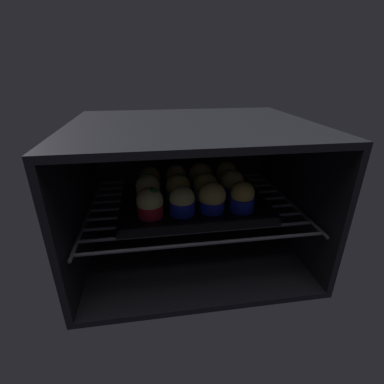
{
  "coord_description": "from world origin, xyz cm",
  "views": [
    {
      "loc": [
        -10.17,
        -45.22,
        47.85
      ],
      "look_at": [
        0.0,
        21.71,
        17.26
      ],
      "focal_mm": 26.04,
      "sensor_mm": 36.0,
      "label": 1
    }
  ],
  "objects_px": {
    "muffin_row0_col0": "(150,203)",
    "muffin_row1_col3": "(232,184)",
    "muffin_row1_col1": "(178,188)",
    "muffin_row2_col1": "(176,178)",
    "baking_tray": "(192,201)",
    "muffin_row0_col2": "(212,198)",
    "muffin_row2_col0": "(150,180)",
    "muffin_row0_col3": "(242,197)",
    "muffin_row1_col2": "(205,187)",
    "muffin_row2_col2": "(200,176)",
    "muffin_row1_col0": "(148,189)",
    "muffin_row2_col3": "(226,174)",
    "muffin_row0_col1": "(182,202)"
  },
  "relations": [
    {
      "from": "muffin_row0_col2",
      "to": "muffin_row1_col0",
      "type": "relative_size",
      "value": 0.93
    },
    {
      "from": "baking_tray",
      "to": "muffin_row1_col2",
      "type": "distance_m",
      "value": 0.05
    },
    {
      "from": "muffin_row1_col1",
      "to": "muffin_row2_col3",
      "type": "height_order",
      "value": "muffin_row1_col1"
    },
    {
      "from": "muffin_row0_col3",
      "to": "muffin_row1_col1",
      "type": "bearing_deg",
      "value": 152.83
    },
    {
      "from": "muffin_row2_col0",
      "to": "muffin_row2_col2",
      "type": "distance_m",
      "value": 0.15
    },
    {
      "from": "muffin_row2_col0",
      "to": "baking_tray",
      "type": "bearing_deg",
      "value": -33.4
    },
    {
      "from": "muffin_row1_col1",
      "to": "muffin_row2_col1",
      "type": "height_order",
      "value": "muffin_row1_col1"
    },
    {
      "from": "muffin_row1_col3",
      "to": "muffin_row2_col1",
      "type": "relative_size",
      "value": 1.05
    },
    {
      "from": "muffin_row1_col2",
      "to": "muffin_row0_col1",
      "type": "bearing_deg",
      "value": -132.76
    },
    {
      "from": "muffin_row0_col1",
      "to": "muffin_row2_col0",
      "type": "distance_m",
      "value": 0.17
    },
    {
      "from": "muffin_row2_col3",
      "to": "muffin_row1_col1",
      "type": "bearing_deg",
      "value": -151.77
    },
    {
      "from": "muffin_row0_col0",
      "to": "muffin_row1_col0",
      "type": "relative_size",
      "value": 0.92
    },
    {
      "from": "muffin_row2_col0",
      "to": "muffin_row0_col3",
      "type": "bearing_deg",
      "value": -34.27
    },
    {
      "from": "muffin_row0_col0",
      "to": "muffin_row0_col3",
      "type": "xyz_separation_m",
      "value": [
        0.22,
        -0.0,
        0.0
      ]
    },
    {
      "from": "muffin_row2_col2",
      "to": "muffin_row2_col3",
      "type": "height_order",
      "value": "muffin_row2_col2"
    },
    {
      "from": "muffin_row0_col1",
      "to": "muffin_row0_col2",
      "type": "relative_size",
      "value": 0.94
    },
    {
      "from": "muffin_row1_col1",
      "to": "muffin_row1_col0",
      "type": "bearing_deg",
      "value": 177.38
    },
    {
      "from": "muffin_row0_col1",
      "to": "muffin_row1_col3",
      "type": "relative_size",
      "value": 0.93
    },
    {
      "from": "baking_tray",
      "to": "muffin_row0_col2",
      "type": "bearing_deg",
      "value": -61.9
    },
    {
      "from": "muffin_row0_col1",
      "to": "muffin_row0_col3",
      "type": "height_order",
      "value": "muffin_row0_col3"
    },
    {
      "from": "muffin_row1_col1",
      "to": "muffin_row2_col2",
      "type": "distance_m",
      "value": 0.11
    },
    {
      "from": "muffin_row0_col3",
      "to": "muffin_row1_col0",
      "type": "xyz_separation_m",
      "value": [
        -0.23,
        0.08,
        0.0
      ]
    },
    {
      "from": "muffin_row0_col1",
      "to": "baking_tray",
      "type": "bearing_deg",
      "value": 64.99
    },
    {
      "from": "muffin_row0_col0",
      "to": "muffin_row1_col0",
      "type": "xyz_separation_m",
      "value": [
        -0.0,
        0.08,
        0.0
      ]
    },
    {
      "from": "muffin_row0_col2",
      "to": "muffin_row0_col3",
      "type": "relative_size",
      "value": 1.0
    },
    {
      "from": "baking_tray",
      "to": "muffin_row1_col2",
      "type": "bearing_deg",
      "value": 2.92
    },
    {
      "from": "muffin_row0_col3",
      "to": "muffin_row1_col1",
      "type": "xyz_separation_m",
      "value": [
        -0.15,
        0.08,
        0.0
      ]
    },
    {
      "from": "baking_tray",
      "to": "muffin_row2_col1",
      "type": "xyz_separation_m",
      "value": [
        -0.04,
        0.08,
        0.04
      ]
    },
    {
      "from": "muffin_row0_col1",
      "to": "muffin_row0_col3",
      "type": "bearing_deg",
      "value": -1.47
    },
    {
      "from": "muffin_row1_col1",
      "to": "muffin_row2_col0",
      "type": "height_order",
      "value": "muffin_row1_col1"
    },
    {
      "from": "muffin_row0_col2",
      "to": "muffin_row2_col2",
      "type": "bearing_deg",
      "value": 91.08
    },
    {
      "from": "muffin_row1_col2",
      "to": "muffin_row2_col2",
      "type": "relative_size",
      "value": 0.92
    },
    {
      "from": "muffin_row0_col0",
      "to": "muffin_row2_col2",
      "type": "xyz_separation_m",
      "value": [
        0.15,
        0.15,
        0.0
      ]
    },
    {
      "from": "muffin_row0_col3",
      "to": "muffin_row1_col2",
      "type": "height_order",
      "value": "muffin_row0_col3"
    },
    {
      "from": "muffin_row0_col0",
      "to": "muffin_row1_col3",
      "type": "distance_m",
      "value": 0.24
    },
    {
      "from": "muffin_row1_col3",
      "to": "muffin_row0_col1",
      "type": "bearing_deg",
      "value": -151.62
    },
    {
      "from": "muffin_row1_col1",
      "to": "muffin_row2_col3",
      "type": "xyz_separation_m",
      "value": [
        0.15,
        0.08,
        0.0
      ]
    },
    {
      "from": "baking_tray",
      "to": "muffin_row2_col3",
      "type": "distance_m",
      "value": 0.14
    },
    {
      "from": "muffin_row1_col3",
      "to": "muffin_row2_col2",
      "type": "distance_m",
      "value": 0.1
    },
    {
      "from": "muffin_row2_col0",
      "to": "muffin_row2_col1",
      "type": "distance_m",
      "value": 0.07
    },
    {
      "from": "muffin_row1_col1",
      "to": "muffin_row1_col3",
      "type": "bearing_deg",
      "value": 2.15
    },
    {
      "from": "muffin_row0_col1",
      "to": "muffin_row2_col1",
      "type": "xyz_separation_m",
      "value": [
        -0.0,
        0.15,
        0.0
      ]
    },
    {
      "from": "muffin_row2_col2",
      "to": "muffin_row2_col3",
      "type": "bearing_deg",
      "value": 3.55
    },
    {
      "from": "muffin_row0_col0",
      "to": "muffin_row2_col2",
      "type": "relative_size",
      "value": 0.96
    },
    {
      "from": "muffin_row0_col3",
      "to": "muffin_row2_col3",
      "type": "height_order",
      "value": "same"
    },
    {
      "from": "muffin_row0_col3",
      "to": "muffin_row1_col0",
      "type": "distance_m",
      "value": 0.24
    },
    {
      "from": "muffin_row0_col0",
      "to": "muffin_row2_col2",
      "type": "height_order",
      "value": "muffin_row2_col2"
    },
    {
      "from": "baking_tray",
      "to": "muffin_row1_col3",
      "type": "distance_m",
      "value": 0.12
    },
    {
      "from": "muffin_row0_col0",
      "to": "muffin_row1_col1",
      "type": "bearing_deg",
      "value": 44.65
    },
    {
      "from": "baking_tray",
      "to": "muffin_row0_col1",
      "type": "relative_size",
      "value": 5.32
    }
  ]
}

